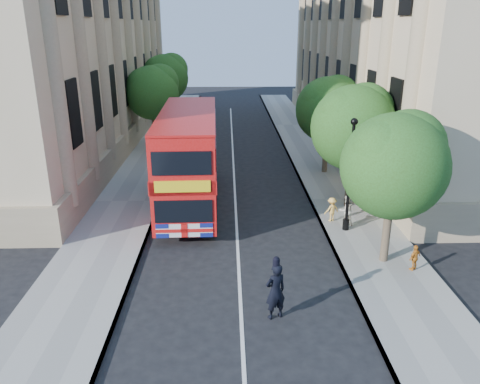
{
  "coord_description": "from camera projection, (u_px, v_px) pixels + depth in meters",
  "views": [
    {
      "loc": [
        -0.4,
        -13.53,
        8.98
      ],
      "look_at": [
        0.12,
        5.15,
        2.3
      ],
      "focal_mm": 35.0,
      "sensor_mm": 36.0,
      "label": 1
    }
  ],
  "objects": [
    {
      "name": "ground",
      "position": [
        241.0,
        307.0,
        15.77
      ],
      "size": [
        120.0,
        120.0,
        0.0
      ],
      "primitive_type": "plane",
      "color": "black",
      "rests_on": "ground"
    },
    {
      "name": "pavement_right",
      "position": [
        341.0,
        200.0,
        25.31
      ],
      "size": [
        3.5,
        80.0,
        0.12
      ],
      "primitive_type": "cube",
      "color": "gray",
      "rests_on": "ground"
    },
    {
      "name": "pavement_left",
      "position": [
        128.0,
        202.0,
        25.01
      ],
      "size": [
        3.5,
        80.0,
        0.12
      ],
      "primitive_type": "cube",
      "color": "gray",
      "rests_on": "ground"
    },
    {
      "name": "building_right",
      "position": [
        412.0,
        25.0,
        35.68
      ],
      "size": [
        12.0,
        38.0,
        18.0
      ],
      "primitive_type": "cube",
      "color": "tan",
      "rests_on": "ground"
    },
    {
      "name": "building_left",
      "position": [
        47.0,
        25.0,
        34.97
      ],
      "size": [
        12.0,
        38.0,
        18.0
      ],
      "primitive_type": "cube",
      "color": "tan",
      "rests_on": "ground"
    },
    {
      "name": "tree_right_near",
      "position": [
        396.0,
        160.0,
        17.35
      ],
      "size": [
        4.0,
        4.0,
        6.08
      ],
      "color": "#473828",
      "rests_on": "ground"
    },
    {
      "name": "tree_right_mid",
      "position": [
        354.0,
        123.0,
        22.93
      ],
      "size": [
        4.2,
        4.2,
        6.37
      ],
      "color": "#473828",
      "rests_on": "ground"
    },
    {
      "name": "tree_right_far",
      "position": [
        329.0,
        106.0,
        28.62
      ],
      "size": [
        4.0,
        4.0,
        6.15
      ],
      "color": "#473828",
      "rests_on": "ground"
    },
    {
      "name": "tree_left_far",
      "position": [
        152.0,
        90.0,
        34.86
      ],
      "size": [
        4.0,
        4.0,
        6.3
      ],
      "color": "#473828",
      "rests_on": "ground"
    },
    {
      "name": "tree_left_back",
      "position": [
        165.0,
        75.0,
        42.3
      ],
      "size": [
        4.2,
        4.2,
        6.65
      ],
      "color": "#473828",
      "rests_on": "ground"
    },
    {
      "name": "lamp_post",
      "position": [
        349.0,
        180.0,
        20.7
      ],
      "size": [
        0.32,
        0.32,
        5.16
      ],
      "color": "black",
      "rests_on": "pavement_right"
    },
    {
      "name": "double_decker_bus",
      "position": [
        189.0,
        156.0,
        23.96
      ],
      "size": [
        3.03,
        10.47,
        4.8
      ],
      "rotation": [
        0.0,
        0.0,
        0.02
      ],
      "color": "red",
      "rests_on": "ground"
    },
    {
      "name": "box_van",
      "position": [
        184.0,
        164.0,
        26.97
      ],
      "size": [
        2.39,
        5.13,
        2.85
      ],
      "rotation": [
        0.0,
        0.0,
        0.07
      ],
      "color": "black",
      "rests_on": "ground"
    },
    {
      "name": "police_constable",
      "position": [
        275.0,
        291.0,
        14.92
      ],
      "size": [
        0.84,
        0.71,
        1.94
      ],
      "primitive_type": "imported",
      "rotation": [
        0.0,
        0.0,
        3.55
      ],
      "color": "black",
      "rests_on": "ground"
    },
    {
      "name": "woman_pedestrian",
      "position": [
        346.0,
        210.0,
        21.74
      ],
      "size": [
        0.82,
        0.7,
        1.47
      ],
      "primitive_type": "imported",
      "rotation": [
        0.0,
        0.0,
        3.37
      ],
      "color": "beige",
      "rests_on": "pavement_right"
    },
    {
      "name": "child_a",
      "position": [
        415.0,
        258.0,
        17.78
      ],
      "size": [
        0.65,
        0.55,
        1.04
      ],
      "primitive_type": "imported",
      "rotation": [
        0.0,
        0.0,
        3.72
      ],
      "color": "orange",
      "rests_on": "pavement_right"
    },
    {
      "name": "child_b",
      "position": [
        332.0,
        209.0,
        22.26
      ],
      "size": [
        0.87,
        0.69,
        1.17
      ],
      "primitive_type": "imported",
      "rotation": [
        0.0,
        0.0,
        3.54
      ],
      "color": "#FAC255",
      "rests_on": "pavement_right"
    }
  ]
}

